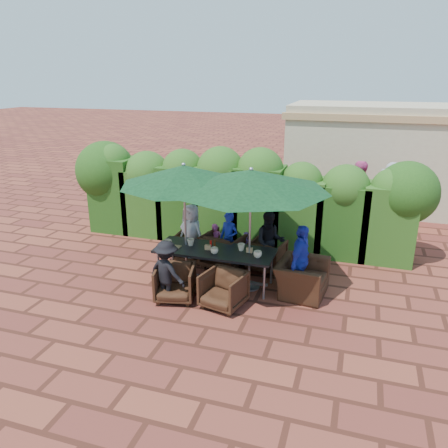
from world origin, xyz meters
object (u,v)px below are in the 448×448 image
(chair_near_left, at_px, (175,281))
(chair_far_mid, at_px, (224,249))
(chair_far_right, at_px, (267,254))
(chair_far_left, at_px, (191,245))
(dining_table, at_px, (215,253))
(chair_end_right, at_px, (302,273))
(umbrella_left, at_px, (184,175))
(umbrella_right, at_px, (251,180))
(chair_near_right, at_px, (223,288))

(chair_near_left, bearing_deg, chair_far_mid, 62.12)
(chair_far_right, bearing_deg, chair_near_left, 64.05)
(chair_far_left, distance_m, chair_near_left, 1.88)
(chair_far_left, xyz_separation_m, chair_far_right, (1.78, 0.01, 0.01))
(dining_table, height_order, chair_near_left, dining_table)
(dining_table, height_order, chair_far_mid, chair_far_mid)
(chair_far_left, bearing_deg, chair_end_right, 160.83)
(chair_far_left, relative_size, chair_far_mid, 0.82)
(dining_table, height_order, chair_end_right, chair_end_right)
(chair_far_mid, relative_size, chair_near_left, 1.17)
(chair_far_right, bearing_deg, chair_far_left, 11.11)
(chair_far_mid, relative_size, chair_far_right, 1.18)
(chair_far_left, bearing_deg, umbrella_left, 105.27)
(dining_table, relative_size, chair_far_right, 3.28)
(dining_table, bearing_deg, umbrella_left, 173.76)
(dining_table, bearing_deg, chair_end_right, 2.97)
(umbrella_right, height_order, chair_far_left, umbrella_right)
(umbrella_left, distance_m, chair_near_left, 2.07)
(chair_far_mid, bearing_deg, umbrella_left, 65.93)
(chair_far_mid, distance_m, chair_near_right, 1.76)
(umbrella_left, bearing_deg, chair_far_right, 31.23)
(dining_table, distance_m, chair_end_right, 1.77)
(chair_far_left, height_order, chair_near_right, chair_near_right)
(dining_table, bearing_deg, chair_near_right, -61.93)
(umbrella_right, height_order, chair_far_right, umbrella_right)
(chair_near_left, relative_size, chair_near_right, 1.00)
(umbrella_right, xyz_separation_m, chair_far_mid, (-0.78, 0.79, -1.78))
(chair_near_right, distance_m, chair_end_right, 1.60)
(chair_near_left, height_order, chair_end_right, chair_end_right)
(chair_far_right, bearing_deg, dining_table, 59.71)
(umbrella_right, relative_size, chair_far_left, 4.27)
(chair_near_right, bearing_deg, chair_near_left, -165.80)
(chair_far_left, xyz_separation_m, chair_far_mid, (0.84, -0.15, 0.08))
(chair_far_mid, height_order, chair_far_right, chair_far_mid)
(chair_far_mid, bearing_deg, chair_far_right, -157.43)
(umbrella_right, height_order, chair_far_mid, umbrella_right)
(chair_near_right, bearing_deg, dining_table, 131.46)
(chair_end_right, bearing_deg, chair_near_right, 131.59)
(dining_table, distance_m, chair_near_right, 1.00)
(dining_table, relative_size, chair_end_right, 2.33)
(dining_table, relative_size, umbrella_left, 0.94)
(umbrella_left, height_order, chair_far_left, umbrella_left)
(umbrella_right, relative_size, chair_far_mid, 3.48)
(umbrella_left, xyz_separation_m, chair_near_left, (0.14, -0.92, -1.84))
(chair_end_right, bearing_deg, umbrella_right, 98.26)
(umbrella_right, relative_size, chair_far_right, 4.10)
(dining_table, xyz_separation_m, chair_near_right, (0.45, -0.84, -0.30))
(chair_near_left, xyz_separation_m, chair_near_right, (0.96, 0.01, 0.00))
(dining_table, height_order, chair_near_right, dining_table)
(umbrella_left, height_order, chair_near_left, umbrella_left)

